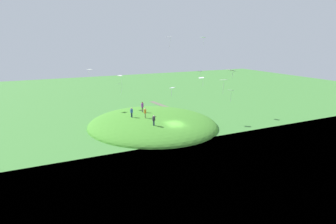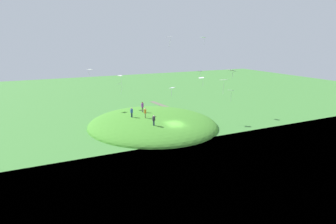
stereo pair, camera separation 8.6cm
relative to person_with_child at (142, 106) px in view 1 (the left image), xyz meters
name	(u,v)px [view 1 (the left image)]	position (x,y,z in m)	size (l,w,h in m)	color
ground_plane	(175,135)	(-8.16, -2.35, -3.25)	(160.00, 160.00, 0.00)	#428138
grass_hill	(153,125)	(-1.71, -1.18, -3.25)	(23.92, 22.21, 4.24)	#448D2C
dirt_path	(162,106)	(11.63, -9.24, -3.23)	(10.67, 1.14, 0.04)	#666151
person_with_child	(142,106)	(0.00, 0.00, 0.00)	(0.51, 0.51, 1.85)	#4F4E3E
person_on_hilltop	(145,112)	(-3.72, 0.94, -0.16)	(0.42, 0.42, 1.65)	brown
person_walking_path	(132,111)	(-2.14, 2.73, -0.25)	(0.61, 0.61, 1.64)	#202C49
person_watching_kites	(154,119)	(-7.52, 1.04, -0.47)	(0.59, 0.59, 1.58)	navy
kite_0	(172,88)	(-10.72, -0.49, 4.68)	(0.94, 1.00, 1.25)	white
kite_1	(199,72)	(-2.44, -10.07, 5.77)	(1.12, 1.07, 1.21)	white
kite_2	(201,78)	(-11.23, -4.96, 5.91)	(1.31, 1.19, 1.28)	white
kite_3	(169,37)	(2.26, -6.39, 11.72)	(1.23, 1.28, 1.94)	silver
kite_4	(232,70)	(-11.04, -10.45, 6.75)	(1.24, 0.88, 1.29)	white
kite_5	(90,70)	(7.90, 7.19, 5.94)	(1.30, 1.13, 1.13)	white
kite_6	(120,76)	(1.32, 3.42, 5.24)	(1.07, 1.05, 1.73)	white
kite_7	(224,80)	(-10.16, -9.69, 5.15)	(0.76, 1.09, 2.29)	white
kite_8	(203,38)	(3.36, -14.35, 11.67)	(1.12, 0.90, 1.65)	white
kite_9	(120,84)	(5.23, 2.40, 3.27)	(1.11, 1.13, 2.14)	white
kite_10	(231,91)	(-8.96, -12.18, 3.12)	(1.08, 0.90, 2.06)	white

